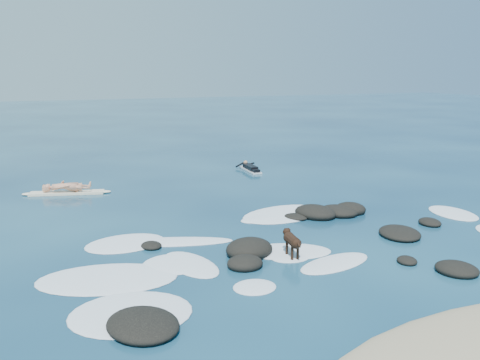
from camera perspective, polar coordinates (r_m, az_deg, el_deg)
name	(u,v)px	position (r m, az deg, el deg)	size (l,w,h in m)	color
ground	(299,232)	(16.49, 6.29, -5.57)	(160.00, 160.00, 0.00)	#0A2642
reef_rocks	(341,237)	(15.88, 10.76, -5.99)	(14.53, 7.35, 0.57)	black
breaking_foam	(249,249)	(14.88, 0.95, -7.38)	(14.75, 8.10, 0.12)	white
standing_surfer_rig	(66,175)	(22.31, -18.10, 0.51)	(3.41, 1.37, 1.97)	#FAEBC8
paddling_surfer_rig	(250,168)	(26.31, 1.09, 1.28)	(1.02, 2.30, 0.40)	silver
dog	(292,240)	(14.15, 5.52, -6.39)	(0.41, 1.16, 0.74)	black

